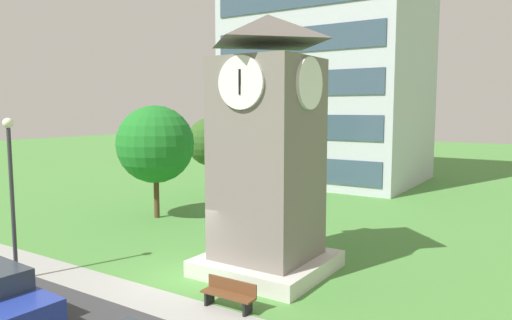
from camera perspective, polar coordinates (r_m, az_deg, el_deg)
The scene contains 8 objects.
ground_plane at distance 18.17m, azimuth -8.73°, elevation -13.60°, with size 160.00×160.00×0.00m, color #4C893D.
kerb_strip at distance 16.67m, azimuth -14.11°, elevation -15.56°, with size 120.00×1.60×0.01m, color #9E9E99.
office_building at distance 41.79m, azimuth 8.85°, elevation 13.09°, with size 15.00×12.40×22.40m.
clock_tower at distance 17.50m, azimuth 1.39°, elevation -0.11°, with size 4.44×4.44×9.49m.
park_bench at distance 15.15m, azimuth -3.25°, elevation -15.80°, with size 1.81×0.51×0.88m.
street_lamp at distance 18.80m, azimuth -27.39°, elevation -2.21°, with size 0.36×0.36×5.82m.
tree_near_tower at distance 26.95m, azimuth -12.02°, elevation 1.86°, with size 4.32×4.32×6.33m.
tree_streetside at distance 33.18m, azimuth -5.46°, elevation 2.17°, with size 3.38×3.38×5.53m.
Camera 1 is at (11.49, -12.67, 6.13)m, focal length 33.21 mm.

